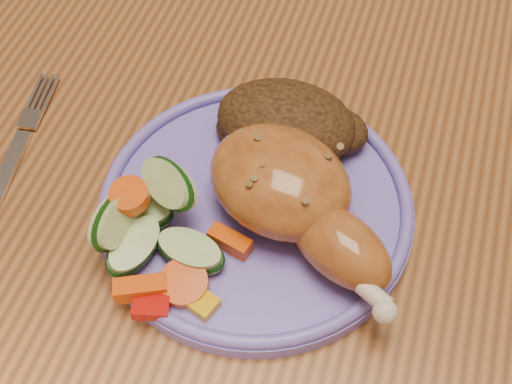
# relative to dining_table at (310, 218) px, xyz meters

# --- Properties ---
(dining_table) EXTENTS (0.90, 1.40, 0.75)m
(dining_table) POSITION_rel_dining_table_xyz_m (0.00, 0.00, 0.00)
(dining_table) COLOR brown
(dining_table) RESTS_ON ground
(plate) EXTENTS (0.24, 0.24, 0.01)m
(plate) POSITION_rel_dining_table_xyz_m (-0.03, -0.06, 0.09)
(plate) COLOR #6F5DC6
(plate) RESTS_ON dining_table
(plate_rim) EXTENTS (0.24, 0.24, 0.01)m
(plate_rim) POSITION_rel_dining_table_xyz_m (-0.03, -0.06, 0.10)
(plate_rim) COLOR #6F5DC6
(plate_rim) RESTS_ON plate
(chicken_leg) EXTENTS (0.17, 0.15, 0.06)m
(chicken_leg) POSITION_rel_dining_table_xyz_m (-0.00, -0.07, 0.12)
(chicken_leg) COLOR #B05F25
(chicken_leg) RESTS_ON plate
(rice_pilaf) EXTENTS (0.12, 0.08, 0.05)m
(rice_pilaf) POSITION_rel_dining_table_xyz_m (-0.03, 0.01, 0.11)
(rice_pilaf) COLOR #432710
(rice_pilaf) RESTS_ON plate
(vegetable_pile) EXTENTS (0.12, 0.12, 0.06)m
(vegetable_pile) POSITION_rel_dining_table_xyz_m (-0.09, -0.12, 0.11)
(vegetable_pile) COLOR #A50A05
(vegetable_pile) RESTS_ON plate
(fork) EXTENTS (0.04, 0.16, 0.00)m
(fork) POSITION_rel_dining_table_xyz_m (-0.23, -0.08, 0.09)
(fork) COLOR silver
(fork) RESTS_ON dining_table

